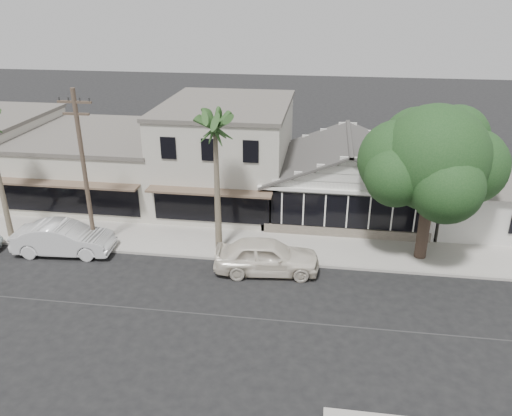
% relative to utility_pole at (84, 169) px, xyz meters
% --- Properties ---
extents(ground, '(140.00, 140.00, 0.00)m').
position_rel_utility_pole_xyz_m(ground, '(9.00, -5.20, -4.79)').
color(ground, black).
rests_on(ground, ground).
extents(sidewalk_north, '(90.00, 3.50, 0.15)m').
position_rel_utility_pole_xyz_m(sidewalk_north, '(1.00, 1.55, -4.71)').
color(sidewalk_north, '#9E9991').
rests_on(sidewalk_north, ground).
extents(corner_shop, '(10.40, 8.60, 5.10)m').
position_rel_utility_pole_xyz_m(corner_shop, '(14.00, 7.27, -2.17)').
color(corner_shop, white).
rests_on(corner_shop, ground).
extents(side_cottage, '(6.00, 6.00, 3.00)m').
position_rel_utility_pole_xyz_m(side_cottage, '(22.20, 6.30, -3.29)').
color(side_cottage, white).
rests_on(side_cottage, ground).
extents(row_building_near, '(8.00, 10.00, 6.50)m').
position_rel_utility_pole_xyz_m(row_building_near, '(6.00, 8.30, -1.54)').
color(row_building_near, '#BCB6AA').
rests_on(row_building_near, ground).
extents(row_building_midnear, '(10.00, 10.00, 4.20)m').
position_rel_utility_pole_xyz_m(row_building_midnear, '(-3.00, 8.30, -2.69)').
color(row_building_midnear, '#BAB5A7').
rests_on(row_building_midnear, ground).
extents(utility_pole, '(1.80, 0.24, 9.00)m').
position_rel_utility_pole_xyz_m(utility_pole, '(0.00, 0.00, 0.00)').
color(utility_pole, brown).
rests_on(utility_pole, ground).
extents(car_0, '(5.56, 2.66, 1.83)m').
position_rel_utility_pole_xyz_m(car_0, '(9.89, -1.09, -3.87)').
color(car_0, white).
rests_on(car_0, ground).
extents(car_1, '(5.54, 2.29, 1.78)m').
position_rel_utility_pole_xyz_m(car_1, '(-1.43, -0.69, -3.90)').
color(car_1, silver).
rests_on(car_1, ground).
extents(shade_tree, '(7.60, 6.87, 8.44)m').
position_rel_utility_pole_xyz_m(shade_tree, '(17.89, 1.68, 0.76)').
color(shade_tree, '#413127').
rests_on(shade_tree, ground).
extents(palm_east, '(3.22, 3.22, 8.40)m').
position_rel_utility_pole_xyz_m(palm_east, '(6.99, 0.68, 2.39)').
color(palm_east, '#726651').
rests_on(palm_east, ground).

